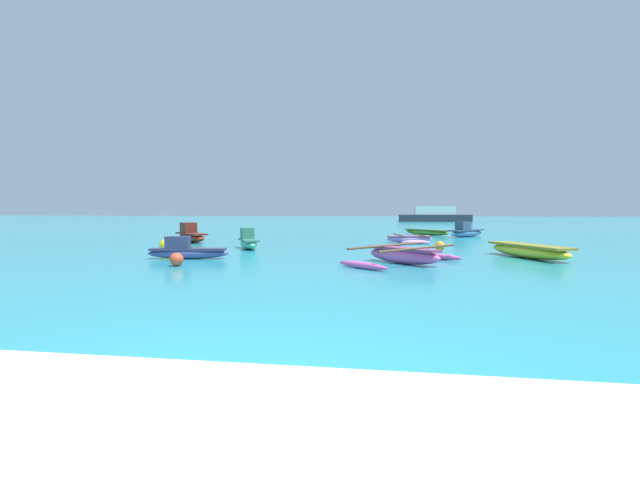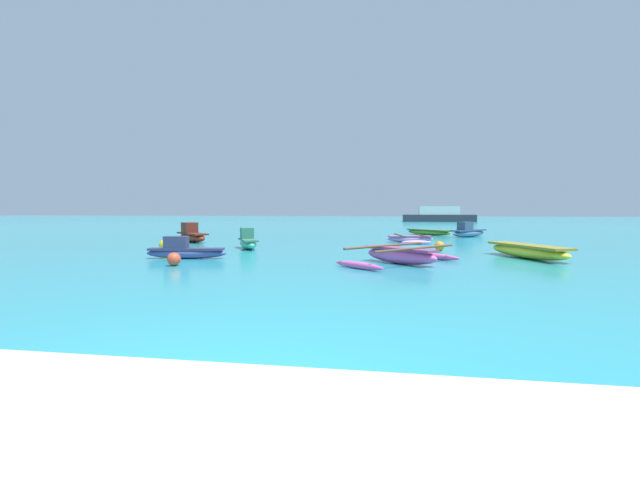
{
  "view_description": "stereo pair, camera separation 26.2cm",
  "coord_description": "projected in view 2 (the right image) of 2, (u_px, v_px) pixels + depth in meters",
  "views": [
    {
      "loc": [
        1.41,
        -3.01,
        1.64
      ],
      "look_at": [
        -1.52,
        16.83,
        0.25
      ],
      "focal_mm": 24.0,
      "sensor_mm": 36.0,
      "label": 1
    },
    {
      "loc": [
        1.67,
        -2.97,
        1.64
      ],
      "look_at": [
        -1.52,
        16.83,
        0.25
      ],
      "focal_mm": 24.0,
      "sensor_mm": 36.0,
      "label": 2
    }
  ],
  "objects": [
    {
      "name": "mooring_buoy_1",
      "position": [
        440.0,
        246.0,
        17.37
      ],
      "size": [
        0.39,
        0.39,
        0.39
      ],
      "color": "orange",
      "rests_on": "ground_plane"
    },
    {
      "name": "moored_boat_2",
      "position": [
        248.0,
        241.0,
        18.34
      ],
      "size": [
        1.57,
        2.27,
        0.89
      ],
      "rotation": [
        0.0,
        0.0,
        -1.09
      ],
      "color": "#49C397",
      "rests_on": "ground_plane"
    },
    {
      "name": "moored_boat_6",
      "position": [
        410.0,
        239.0,
        22.06
      ],
      "size": [
        2.46,
        3.28,
        0.4
      ],
      "rotation": [
        0.0,
        0.0,
        0.17
      ],
      "color": "#E496E3",
      "rests_on": "ground_plane"
    },
    {
      "name": "mooring_buoy_2",
      "position": [
        174.0,
        259.0,
        12.66
      ],
      "size": [
        0.4,
        0.4,
        0.4
      ],
      "color": "#E54C2D",
      "rests_on": "ground_plane"
    },
    {
      "name": "moored_boat_7",
      "position": [
        400.0,
        255.0,
        13.15
      ],
      "size": [
        3.92,
        4.11,
        0.55
      ],
      "rotation": [
        0.0,
        0.0,
        -0.72
      ],
      "color": "#E55AAC",
      "rests_on": "ground_plane"
    },
    {
      "name": "distant_ferry",
      "position": [
        439.0,
        215.0,
        61.83
      ],
      "size": [
        10.22,
        2.25,
        2.25
      ],
      "color": "#2D333D",
      "rests_on": "ground_plane"
    },
    {
      "name": "moored_boat_0",
      "position": [
        429.0,
        232.0,
        28.46
      ],
      "size": [
        2.98,
        3.33,
        0.37
      ],
      "rotation": [
        0.0,
        0.0,
        -0.86
      ],
      "color": "#5C9C32",
      "rests_on": "ground_plane"
    },
    {
      "name": "moored_boat_3",
      "position": [
        528.0,
        251.0,
        14.65
      ],
      "size": [
        2.16,
        3.69,
        0.47
      ],
      "rotation": [
        0.0,
        0.0,
        -1.18
      ],
      "color": "yellow",
      "rests_on": "ground_plane"
    },
    {
      "name": "moored_boat_5",
      "position": [
        185.0,
        251.0,
        14.53
      ],
      "size": [
        2.78,
        0.84,
        0.77
      ],
      "rotation": [
        0.0,
        0.0,
        0.14
      ],
      "color": "#4C4F91",
      "rests_on": "ground_plane"
    },
    {
      "name": "ground_plane",
      "position": [
        168.0,
        423.0,
        3.3
      ],
      "size": [
        240.0,
        240.0,
        0.0
      ],
      "color": "teal"
    },
    {
      "name": "moored_boat_4",
      "position": [
        192.0,
        235.0,
        22.32
      ],
      "size": [
        2.67,
        2.64,
        1.01
      ],
      "rotation": [
        0.0,
        0.0,
        -0.78
      ],
      "color": "maroon",
      "rests_on": "ground_plane"
    },
    {
      "name": "mooring_buoy_0",
      "position": [
        166.0,
        245.0,
        16.9
      ],
      "size": [
        0.52,
        0.52,
        0.52
      ],
      "color": "yellow",
      "rests_on": "ground_plane"
    },
    {
      "name": "moored_boat_1",
      "position": [
        468.0,
        232.0,
        26.39
      ],
      "size": [
        2.66,
        2.77,
        0.94
      ],
      "rotation": [
        0.0,
        0.0,
        0.82
      ],
      "color": "teal",
      "rests_on": "ground_plane"
    }
  ]
}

